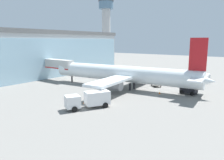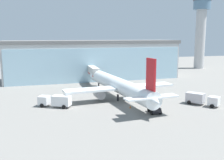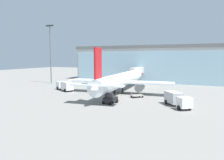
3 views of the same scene
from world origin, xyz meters
name	(u,v)px [view 2 (image 2 of 3)]	position (x,y,z in m)	size (l,w,h in m)	color
ground	(129,106)	(0.00, 0.00, 0.00)	(240.00, 240.00, 0.00)	gray
terminal_building	(94,60)	(0.00, 39.07, 7.00)	(62.90, 15.58, 14.00)	#B3B3B3
jet_bridge	(93,71)	(-2.50, 28.21, 4.43)	(2.41, 11.62, 5.82)	beige
control_tower	(201,28)	(55.40, 56.43, 19.10)	(8.29, 8.29, 32.29)	#B6B6B6
airplane	(119,85)	(-0.13, 7.36, 3.38)	(28.33, 39.58, 11.46)	white
catering_truck	(56,101)	(-15.86, 3.59, 1.47)	(7.47, 5.40, 2.65)	silver
fuel_truck	(201,99)	(16.29, -3.50, 1.47)	(6.15, 7.15, 2.65)	silver
baggage_cart	(150,100)	(6.22, 2.24, 0.50)	(3.09, 3.13, 1.50)	#9E998C
pushback_tug	(155,108)	(3.37, -6.55, 0.97)	(2.44, 3.36, 2.30)	black
safety_cone_nose	(130,107)	(-0.16, -1.60, 0.28)	(0.36, 0.36, 0.55)	orange
safety_cone_wingtip	(60,103)	(-14.76, 5.91, 0.28)	(0.36, 0.36, 0.55)	orange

